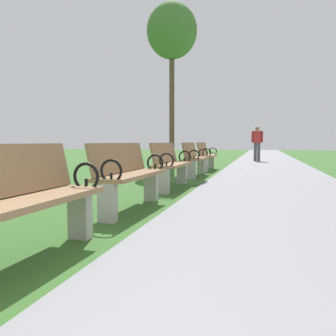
# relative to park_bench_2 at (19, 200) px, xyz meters

# --- Properties ---
(paved_walkway) EXTENTS (2.97, 44.00, 0.02)m
(paved_walkway) POSITION_rel_park_bench_2_xyz_m (1.99, 15.82, -0.48)
(paved_walkway) COLOR gray
(paved_walkway) RESTS_ON ground
(park_bench_2) EXTENTS (0.50, 1.61, 0.90)m
(park_bench_2) POSITION_rel_park_bench_2_xyz_m (0.00, 0.00, 0.00)
(park_bench_2) COLOR #93704C
(park_bench_2) RESTS_ON ground
(park_bench_3) EXTENTS (0.51, 1.61, 0.90)m
(park_bench_3) POSITION_rel_park_bench_2_xyz_m (0.00, 2.15, 0.00)
(park_bench_3) COLOR #93704C
(park_bench_3) RESTS_ON ground
(park_bench_4) EXTENTS (0.49, 1.60, 0.90)m
(park_bench_4) POSITION_rel_park_bench_2_xyz_m (-0.00, 4.36, 0.00)
(park_bench_4) COLOR #93704C
(park_bench_4) RESTS_ON ground
(park_bench_5) EXTENTS (0.50, 1.61, 0.90)m
(park_bench_5) POSITION_rel_park_bench_2_xyz_m (-0.00, 6.83, 0.00)
(park_bench_5) COLOR #93704C
(park_bench_5) RESTS_ON ground
(park_bench_6) EXTENTS (0.49, 1.61, 0.90)m
(park_bench_6) POSITION_rel_park_bench_2_xyz_m (-0.00, 8.87, 0.00)
(park_bench_6) COLOR #93704C
(park_bench_6) RESTS_ON ground
(tree_3) EXTENTS (1.66, 1.66, 5.48)m
(tree_3) POSITION_rel_park_bench_2_xyz_m (-1.22, 9.07, 4.03)
(tree_3) COLOR brown
(tree_3) RESTS_ON ground
(pedestrian_walking) EXTENTS (0.53, 0.26, 1.62)m
(pedestrian_walking) POSITION_rel_park_bench_2_xyz_m (1.52, 14.39, 0.44)
(pedestrian_walking) COLOR #4C4C56
(pedestrian_walking) RESTS_ON paved_walkway
(scattered_leaves) EXTENTS (4.51, 11.78, 0.02)m
(scattered_leaves) POSITION_rel_park_bench_2_xyz_m (0.32, 0.75, -0.47)
(scattered_leaves) COLOR #93511E
(scattered_leaves) RESTS_ON ground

